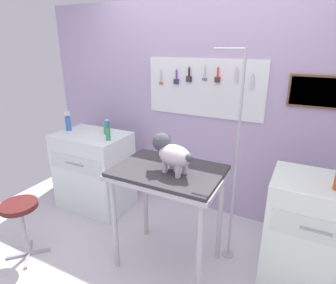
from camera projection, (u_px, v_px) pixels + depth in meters
ground at (144, 279)px, 2.39m from camera, size 4.40×4.00×0.04m
rear_wall_panel at (203, 112)px, 3.06m from camera, size 4.00×0.11×2.30m
grooming_table at (168, 181)px, 2.28m from camera, size 0.88×0.62×0.92m
grooming_arm at (234, 170)px, 2.35m from camera, size 0.30×0.11×1.84m
dog at (171, 153)px, 2.16m from camera, size 0.39×0.25×0.29m
counter_left at (94, 171)px, 3.30m from camera, size 0.80×0.58×0.90m
cabinet_right at (312, 233)px, 2.22m from camera, size 0.68×0.54×0.91m
stool at (20, 214)px, 2.48m from camera, size 0.31×0.31×0.55m
spray_bottle_short at (68, 122)px, 3.25m from camera, size 0.06×0.06×0.22m
spray_bottle_tall at (108, 132)px, 2.92m from camera, size 0.05×0.05×0.21m
shampoo_bottle at (107, 128)px, 3.14m from camera, size 0.07×0.06×0.17m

